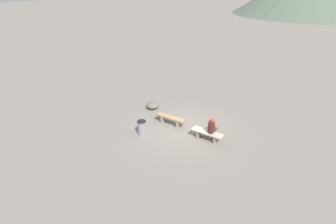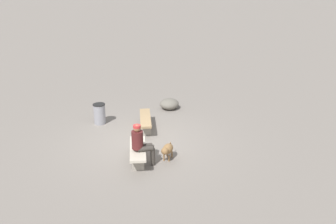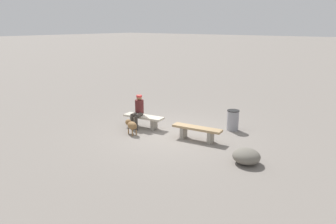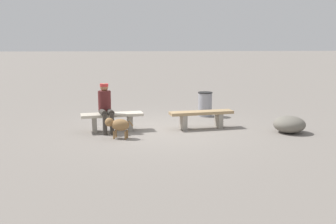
% 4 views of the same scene
% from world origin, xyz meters
% --- Properties ---
extents(ground, '(210.00, 210.00, 0.06)m').
position_xyz_m(ground, '(0.00, 0.00, -0.03)').
color(ground, gray).
extents(bench_left, '(1.78, 0.63, 0.48)m').
position_xyz_m(bench_left, '(-1.05, -0.01, 0.34)').
color(bench_left, gray).
rests_on(bench_left, ground).
extents(bench_right, '(1.66, 0.68, 0.47)m').
position_xyz_m(bench_right, '(1.35, 0.05, 0.35)').
color(bench_right, gray).
rests_on(bench_right, ground).
extents(seated_person, '(0.43, 0.66, 1.27)m').
position_xyz_m(seated_person, '(1.51, 0.17, 0.73)').
color(seated_person, '#511E1E').
rests_on(seated_person, ground).
extents(dog, '(0.69, 0.40, 0.50)m').
position_xyz_m(dog, '(1.18, 0.91, 0.34)').
color(dog, olive).
rests_on(dog, ground).
extents(trash_bin, '(0.46, 0.46, 0.77)m').
position_xyz_m(trash_bin, '(-1.50, -1.78, 0.39)').
color(trash_bin, gray).
rests_on(trash_bin, ground).
extents(boulder, '(1.07, 1.05, 0.44)m').
position_xyz_m(boulder, '(-3.22, 0.73, 0.22)').
color(boulder, '#6B665B').
rests_on(boulder, ground).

